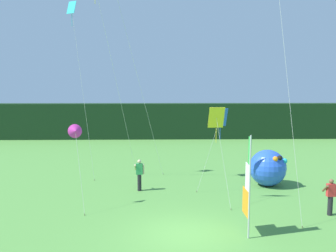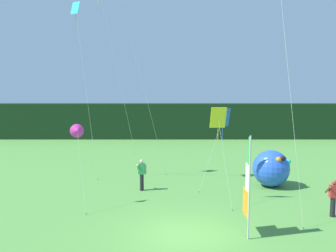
{
  "view_description": "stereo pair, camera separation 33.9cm",
  "coord_description": "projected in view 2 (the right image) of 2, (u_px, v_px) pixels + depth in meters",
  "views": [
    {
      "loc": [
        -0.9,
        -12.97,
        5.69
      ],
      "look_at": [
        -0.52,
        2.24,
        4.03
      ],
      "focal_mm": 37.02,
      "sensor_mm": 36.0,
      "label": 1
    },
    {
      "loc": [
        -0.56,
        -12.97,
        5.69
      ],
      "look_at": [
        -0.52,
        2.24,
        4.03
      ],
      "focal_mm": 37.02,
      "sensor_mm": 36.0,
      "label": 2
    }
  ],
  "objects": [
    {
      "name": "inflatable_balloon",
      "position": [
        270.0,
        168.0,
        20.08
      ],
      "size": [
        2.12,
        2.12,
        2.12
      ],
      "color": "blue",
      "rests_on": "ground"
    },
    {
      "name": "kite_yellow_diamond_6",
      "position": [
        101.0,
        3.0,
        19.52
      ],
      "size": [
        2.25,
        3.06,
        11.85
      ],
      "color": "brown",
      "rests_on": "ground"
    },
    {
      "name": "ground_plane",
      "position": [
        181.0,
        235.0,
        13.52
      ],
      "size": [
        120.0,
        120.0,
        0.0
      ],
      "primitive_type": "plane",
      "color": "#518E3D"
    },
    {
      "name": "distant_treeline",
      "position": [
        172.0,
        121.0,
        39.58
      ],
      "size": [
        80.0,
        2.4,
        3.98
      ],
      "primitive_type": "cube",
      "color": "black",
      "rests_on": "ground"
    },
    {
      "name": "kite_magenta_delta_1",
      "position": [
        76.0,
        131.0,
        16.35
      ],
      "size": [
        0.97,
        1.42,
        4.04
      ],
      "color": "brown",
      "rests_on": "ground"
    },
    {
      "name": "kite_yellow_diamond_5",
      "position": [
        218.0,
        120.0,
        16.94
      ],
      "size": [
        0.97,
        1.48,
        4.77
      ],
      "color": "brown",
      "rests_on": "ground"
    },
    {
      "name": "kite_blue_diamond_0",
      "position": [
        221.0,
        120.0,
        18.64
      ],
      "size": [
        1.67,
        0.49,
        4.62
      ],
      "color": "brown",
      "rests_on": "ground"
    },
    {
      "name": "banner_flag",
      "position": [
        247.0,
        188.0,
        13.21
      ],
      "size": [
        0.06,
        1.03,
        3.96
      ],
      "color": "#B7B7BC",
      "rests_on": "ground"
    },
    {
      "name": "person_mid_field",
      "position": [
        141.0,
        174.0,
        19.27
      ],
      "size": [
        0.55,
        0.48,
        1.76
      ],
      "color": "black",
      "rests_on": "ground"
    },
    {
      "name": "kite_cyan_diamond_3",
      "position": [
        76.0,
        22.0,
        20.77
      ],
      "size": [
        1.51,
        0.57,
        10.87
      ],
      "color": "brown",
      "rests_on": "ground"
    },
    {
      "name": "person_near_banner",
      "position": [
        332.0,
        197.0,
        15.35
      ],
      "size": [
        0.55,
        0.48,
        1.66
      ],
      "color": "black",
      "rests_on": "ground"
    }
  ]
}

